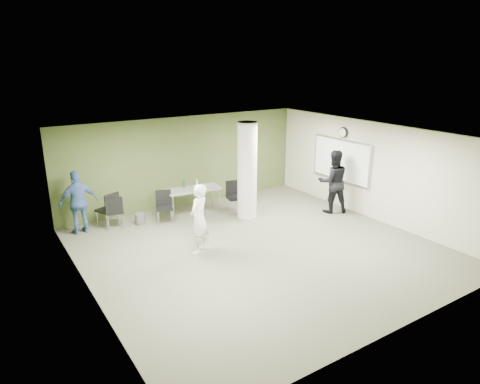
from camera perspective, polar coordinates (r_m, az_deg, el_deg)
floor at (r=10.64m, az=2.44°, el=-7.54°), size 8.00×8.00×0.00m
ceiling at (r=9.79m, az=2.65°, el=7.48°), size 8.00×8.00×0.00m
wall_back at (r=13.47m, az=-7.35°, el=4.05°), size 8.00×2.80×0.02m
wall_left at (r=8.59m, az=-19.90°, el=-4.75°), size 0.02×8.00×2.80m
wall_right_cream at (r=12.78m, az=17.37°, el=2.65°), size 0.02×8.00×2.80m
column at (r=12.25m, az=0.96°, el=2.85°), size 0.56×0.56×2.80m
whiteboard at (r=13.47m, az=13.32°, el=4.16°), size 0.05×2.30×1.30m
wall_clock at (r=13.31m, az=13.58°, el=7.72°), size 0.06×0.32×0.32m
folding_table at (r=12.83m, az=-6.30°, el=0.27°), size 1.69×0.88×1.02m
wastebasket at (r=12.39m, az=-13.21°, el=-3.51°), size 0.27×0.27×0.31m
chair_back_left at (r=12.24m, az=-17.02°, el=-1.94°), size 0.65×0.65×1.00m
chair_back_right at (r=12.16m, az=-16.35°, el=-2.23°), size 0.56×0.56×0.93m
chair_table_left at (r=12.30m, az=-10.11°, el=-1.59°), size 0.58×0.58×0.92m
chair_table_right at (r=12.94m, az=-0.77°, el=-0.26°), size 0.57×0.57×0.95m
woman_white at (r=10.16m, az=-5.50°, el=-3.61°), size 0.74×0.69×1.71m
man_black at (r=13.08m, az=12.31°, el=1.37°), size 1.15×1.06×1.91m
man_blue at (r=12.03m, az=-20.70°, el=-1.30°), size 1.02×0.45×1.71m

